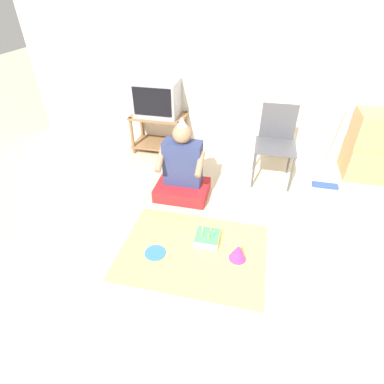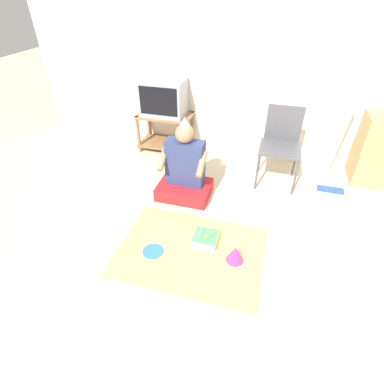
{
  "view_description": "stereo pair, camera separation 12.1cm",
  "coord_description": "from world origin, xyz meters",
  "px_view_note": "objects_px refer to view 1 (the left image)",
  "views": [
    {
      "loc": [
        -0.1,
        -1.72,
        1.97
      ],
      "look_at": [
        -0.6,
        0.44,
        0.35
      ],
      "focal_mm": 28.0,
      "sensor_mm": 36.0,
      "label": 1
    },
    {
      "loc": [
        0.01,
        -1.69,
        1.97
      ],
      "look_at": [
        -0.6,
        0.44,
        0.35
      ],
      "focal_mm": 28.0,
      "sensor_mm": 36.0,
      "label": 2
    }
  ],
  "objects_px": {
    "cardboard_box_stack": "(372,146)",
    "party_hat_blue": "(238,252)",
    "tv": "(157,98)",
    "birthday_cake": "(207,238)",
    "paper_plate": "(155,253)",
    "dust_mop": "(333,152)",
    "person_seated": "(182,172)",
    "folding_chair": "(276,138)"
  },
  "relations": [
    {
      "from": "cardboard_box_stack",
      "to": "party_hat_blue",
      "type": "distance_m",
      "value": 2.18
    },
    {
      "from": "tv",
      "to": "party_hat_blue",
      "type": "distance_m",
      "value": 2.24
    },
    {
      "from": "birthday_cake",
      "to": "paper_plate",
      "type": "xyz_separation_m",
      "value": [
        -0.41,
        -0.24,
        -0.04
      ]
    },
    {
      "from": "birthday_cake",
      "to": "paper_plate",
      "type": "bearing_deg",
      "value": -149.56
    },
    {
      "from": "tv",
      "to": "birthday_cake",
      "type": "height_order",
      "value": "tv"
    },
    {
      "from": "birthday_cake",
      "to": "party_hat_blue",
      "type": "bearing_deg",
      "value": -25.88
    },
    {
      "from": "party_hat_blue",
      "to": "dust_mop",
      "type": "bearing_deg",
      "value": 58.54
    },
    {
      "from": "cardboard_box_stack",
      "to": "dust_mop",
      "type": "distance_m",
      "value": 0.55
    },
    {
      "from": "cardboard_box_stack",
      "to": "person_seated",
      "type": "relative_size",
      "value": 0.87
    },
    {
      "from": "tv",
      "to": "birthday_cake",
      "type": "distance_m",
      "value": 1.99
    },
    {
      "from": "dust_mop",
      "to": "birthday_cake",
      "type": "bearing_deg",
      "value": -132.16
    },
    {
      "from": "person_seated",
      "to": "paper_plate",
      "type": "bearing_deg",
      "value": -91.15
    },
    {
      "from": "dust_mop",
      "to": "person_seated",
      "type": "distance_m",
      "value": 1.67
    },
    {
      "from": "paper_plate",
      "to": "party_hat_blue",
      "type": "bearing_deg",
      "value": 8.34
    },
    {
      "from": "person_seated",
      "to": "cardboard_box_stack",
      "type": "bearing_deg",
      "value": 23.67
    },
    {
      "from": "tv",
      "to": "dust_mop",
      "type": "height_order",
      "value": "dust_mop"
    },
    {
      "from": "folding_chair",
      "to": "party_hat_blue",
      "type": "distance_m",
      "value": 1.48
    },
    {
      "from": "birthday_cake",
      "to": "party_hat_blue",
      "type": "height_order",
      "value": "party_hat_blue"
    },
    {
      "from": "paper_plate",
      "to": "cardboard_box_stack",
      "type": "bearing_deg",
      "value": 41.29
    },
    {
      "from": "cardboard_box_stack",
      "to": "party_hat_blue",
      "type": "bearing_deg",
      "value": -128.4
    },
    {
      "from": "birthday_cake",
      "to": "person_seated",
      "type": "bearing_deg",
      "value": 120.81
    },
    {
      "from": "tv",
      "to": "cardboard_box_stack",
      "type": "height_order",
      "value": "tv"
    },
    {
      "from": "person_seated",
      "to": "paper_plate",
      "type": "height_order",
      "value": "person_seated"
    },
    {
      "from": "tv",
      "to": "party_hat_blue",
      "type": "bearing_deg",
      "value": -54.56
    },
    {
      "from": "tv",
      "to": "party_hat_blue",
      "type": "xyz_separation_m",
      "value": [
        1.24,
        -1.75,
        -0.64
      ]
    },
    {
      "from": "paper_plate",
      "to": "folding_chair",
      "type": "bearing_deg",
      "value": 57.69
    },
    {
      "from": "cardboard_box_stack",
      "to": "folding_chair",
      "type": "bearing_deg",
      "value": -164.9
    },
    {
      "from": "folding_chair",
      "to": "tv",
      "type": "bearing_deg",
      "value": 166.71
    },
    {
      "from": "party_hat_blue",
      "to": "folding_chair",
      "type": "bearing_deg",
      "value": 80.06
    },
    {
      "from": "cardboard_box_stack",
      "to": "dust_mop",
      "type": "bearing_deg",
      "value": -149.92
    },
    {
      "from": "birthday_cake",
      "to": "cardboard_box_stack",
      "type": "bearing_deg",
      "value": 43.59
    },
    {
      "from": "tv",
      "to": "paper_plate",
      "type": "distance_m",
      "value": 2.06
    },
    {
      "from": "folding_chair",
      "to": "cardboard_box_stack",
      "type": "relative_size",
      "value": 1.1
    },
    {
      "from": "paper_plate",
      "to": "birthday_cake",
      "type": "bearing_deg",
      "value": 30.44
    },
    {
      "from": "tv",
      "to": "folding_chair",
      "type": "distance_m",
      "value": 1.55
    },
    {
      "from": "folding_chair",
      "to": "party_hat_blue",
      "type": "bearing_deg",
      "value": -99.94
    },
    {
      "from": "birthday_cake",
      "to": "folding_chair",
      "type": "bearing_deg",
      "value": 66.97
    },
    {
      "from": "cardboard_box_stack",
      "to": "paper_plate",
      "type": "height_order",
      "value": "cardboard_box_stack"
    },
    {
      "from": "person_seated",
      "to": "party_hat_blue",
      "type": "xyz_separation_m",
      "value": [
        0.69,
        -0.8,
        -0.21
      ]
    },
    {
      "from": "folding_chair",
      "to": "dust_mop",
      "type": "relative_size",
      "value": 0.65
    },
    {
      "from": "cardboard_box_stack",
      "to": "dust_mop",
      "type": "height_order",
      "value": "dust_mop"
    },
    {
      "from": "dust_mop",
      "to": "cardboard_box_stack",
      "type": "bearing_deg",
      "value": 30.08
    }
  ]
}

